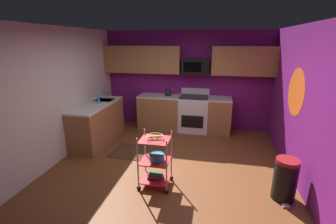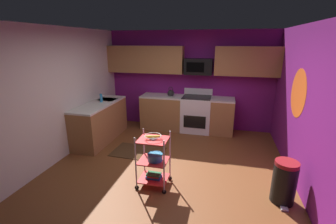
{
  "view_description": "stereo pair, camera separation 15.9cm",
  "coord_description": "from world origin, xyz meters",
  "px_view_note": "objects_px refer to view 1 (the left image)",
  "views": [
    {
      "loc": [
        0.79,
        -3.84,
        2.32
      ],
      "look_at": [
        -0.05,
        0.23,
        1.05
      ],
      "focal_mm": 24.91,
      "sensor_mm": 36.0,
      "label": 1
    },
    {
      "loc": [
        0.95,
        -3.81,
        2.32
      ],
      "look_at": [
        -0.05,
        0.23,
        1.05
      ],
      "focal_mm": 24.91,
      "sensor_mm": 36.0,
      "label": 2
    }
  ],
  "objects_px": {
    "fruit_bowl": "(155,137)",
    "dish_soap_bottle": "(98,99)",
    "book_stack": "(155,176)",
    "mixing_bowl_large": "(157,157)",
    "rolling_cart": "(155,161)",
    "oven_range": "(194,113)",
    "kettle": "(168,93)",
    "trash_can": "(285,179)",
    "microwave": "(196,66)"
  },
  "relations": [
    {
      "from": "fruit_bowl",
      "to": "mixing_bowl_large",
      "type": "relative_size",
      "value": 1.08
    },
    {
      "from": "mixing_bowl_large",
      "to": "fruit_bowl",
      "type": "bearing_deg",
      "value": 180.0
    },
    {
      "from": "oven_range",
      "to": "kettle",
      "type": "distance_m",
      "value": 0.87
    },
    {
      "from": "mixing_bowl_large",
      "to": "dish_soap_bottle",
      "type": "height_order",
      "value": "dish_soap_bottle"
    },
    {
      "from": "rolling_cart",
      "to": "oven_range",
      "type": "bearing_deg",
      "value": 82.27
    },
    {
      "from": "oven_range",
      "to": "book_stack",
      "type": "height_order",
      "value": "oven_range"
    },
    {
      "from": "rolling_cart",
      "to": "dish_soap_bottle",
      "type": "distance_m",
      "value": 2.49
    },
    {
      "from": "rolling_cart",
      "to": "book_stack",
      "type": "height_order",
      "value": "rolling_cart"
    },
    {
      "from": "oven_range",
      "to": "book_stack",
      "type": "bearing_deg",
      "value": -97.73
    },
    {
      "from": "kettle",
      "to": "dish_soap_bottle",
      "type": "bearing_deg",
      "value": -144.54
    },
    {
      "from": "rolling_cart",
      "to": "book_stack",
      "type": "xyz_separation_m",
      "value": [
        0.0,
        0.0,
        -0.28
      ]
    },
    {
      "from": "oven_range",
      "to": "book_stack",
      "type": "relative_size",
      "value": 4.44
    },
    {
      "from": "microwave",
      "to": "kettle",
      "type": "xyz_separation_m",
      "value": [
        -0.7,
        -0.11,
        -0.7
      ]
    },
    {
      "from": "kettle",
      "to": "dish_soap_bottle",
      "type": "height_order",
      "value": "kettle"
    },
    {
      "from": "microwave",
      "to": "rolling_cart",
      "type": "height_order",
      "value": "microwave"
    },
    {
      "from": "kettle",
      "to": "trash_can",
      "type": "xyz_separation_m",
      "value": [
        2.33,
        -2.6,
        -0.67
      ]
    },
    {
      "from": "oven_range",
      "to": "trash_can",
      "type": "relative_size",
      "value": 1.67
    },
    {
      "from": "oven_range",
      "to": "dish_soap_bottle",
      "type": "xyz_separation_m",
      "value": [
        -2.16,
        -1.05,
        0.54
      ]
    },
    {
      "from": "fruit_bowl",
      "to": "book_stack",
      "type": "height_order",
      "value": "fruit_bowl"
    },
    {
      "from": "book_stack",
      "to": "dish_soap_bottle",
      "type": "xyz_separation_m",
      "value": [
        -1.8,
        1.62,
        0.85
      ]
    },
    {
      "from": "mixing_bowl_large",
      "to": "trash_can",
      "type": "bearing_deg",
      "value": 1.81
    },
    {
      "from": "trash_can",
      "to": "rolling_cart",
      "type": "bearing_deg",
      "value": -178.22
    },
    {
      "from": "mixing_bowl_large",
      "to": "trash_can",
      "type": "height_order",
      "value": "trash_can"
    },
    {
      "from": "oven_range",
      "to": "trash_can",
      "type": "xyz_separation_m",
      "value": [
        1.64,
        -2.6,
        -0.15
      ]
    },
    {
      "from": "kettle",
      "to": "dish_soap_bottle",
      "type": "distance_m",
      "value": 1.8
    },
    {
      "from": "mixing_bowl_large",
      "to": "book_stack",
      "type": "bearing_deg",
      "value": 180.0
    },
    {
      "from": "dish_soap_bottle",
      "to": "rolling_cart",
      "type": "bearing_deg",
      "value": -41.99
    },
    {
      "from": "rolling_cart",
      "to": "fruit_bowl",
      "type": "relative_size",
      "value": 3.36
    },
    {
      "from": "fruit_bowl",
      "to": "kettle",
      "type": "xyz_separation_m",
      "value": [
        -0.34,
        2.66,
        0.12
      ]
    },
    {
      "from": "rolling_cart",
      "to": "dish_soap_bottle",
      "type": "height_order",
      "value": "dish_soap_bottle"
    },
    {
      "from": "fruit_bowl",
      "to": "kettle",
      "type": "height_order",
      "value": "kettle"
    },
    {
      "from": "rolling_cart",
      "to": "mixing_bowl_large",
      "type": "distance_m",
      "value": 0.07
    },
    {
      "from": "book_stack",
      "to": "fruit_bowl",
      "type": "bearing_deg",
      "value": 180.0
    },
    {
      "from": "microwave",
      "to": "kettle",
      "type": "height_order",
      "value": "microwave"
    },
    {
      "from": "oven_range",
      "to": "mixing_bowl_large",
      "type": "height_order",
      "value": "oven_range"
    },
    {
      "from": "oven_range",
      "to": "microwave",
      "type": "bearing_deg",
      "value": 90.26
    },
    {
      "from": "oven_range",
      "to": "rolling_cart",
      "type": "bearing_deg",
      "value": -97.73
    },
    {
      "from": "rolling_cart",
      "to": "trash_can",
      "type": "height_order",
      "value": "rolling_cart"
    },
    {
      "from": "book_stack",
      "to": "mixing_bowl_large",
      "type": "bearing_deg",
      "value": -0.0
    },
    {
      "from": "fruit_bowl",
      "to": "book_stack",
      "type": "xyz_separation_m",
      "value": [
        0.0,
        0.0,
        -0.71
      ]
    },
    {
      "from": "book_stack",
      "to": "rolling_cart",
      "type": "bearing_deg",
      "value": -104.04
    },
    {
      "from": "dish_soap_bottle",
      "to": "oven_range",
      "type": "bearing_deg",
      "value": 25.84
    },
    {
      "from": "fruit_bowl",
      "to": "dish_soap_bottle",
      "type": "height_order",
      "value": "dish_soap_bottle"
    },
    {
      "from": "trash_can",
      "to": "mixing_bowl_large",
      "type": "bearing_deg",
      "value": -178.19
    },
    {
      "from": "rolling_cart",
      "to": "kettle",
      "type": "distance_m",
      "value": 2.74
    },
    {
      "from": "oven_range",
      "to": "fruit_bowl",
      "type": "bearing_deg",
      "value": -97.73
    },
    {
      "from": "microwave",
      "to": "kettle",
      "type": "bearing_deg",
      "value": -171.15
    },
    {
      "from": "mixing_bowl_large",
      "to": "rolling_cart",
      "type": "bearing_deg",
      "value": 180.0
    },
    {
      "from": "mixing_bowl_large",
      "to": "book_stack",
      "type": "relative_size",
      "value": 1.02
    },
    {
      "from": "fruit_bowl",
      "to": "mixing_bowl_large",
      "type": "height_order",
      "value": "fruit_bowl"
    }
  ]
}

